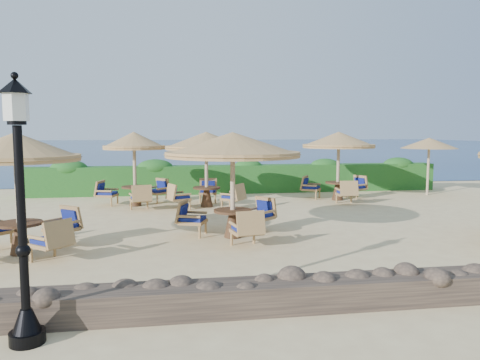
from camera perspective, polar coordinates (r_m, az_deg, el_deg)
ground at (r=13.45m, az=4.22°, el=-5.51°), size 120.00×120.00×0.00m
sea at (r=82.93m, az=-6.88°, el=4.10°), size 160.00×160.00×0.00m
hedge at (r=20.36m, az=-0.38°, el=0.13°), size 18.00×0.90×1.20m
stone_wall at (r=7.69m, az=15.09°, el=-12.88°), size 15.00×0.65×0.44m
lamp_post at (r=6.39m, az=-25.06°, el=-4.75°), size 0.44×0.44×3.31m
extra_parasol at (r=21.03m, az=22.07°, el=4.17°), size 2.30×2.30×2.41m
cafe_set_0 at (r=11.11m, az=-25.55°, el=0.86°), size 2.71×2.71×2.65m
cafe_set_1 at (r=11.63m, az=-0.90°, el=2.76°), size 3.41×3.41×2.65m
cafe_set_3 at (r=17.07m, az=-12.75°, el=2.70°), size 2.70×2.66×2.65m
cafe_set_4 at (r=16.45m, az=-4.13°, el=3.39°), size 2.91×2.91×2.65m
cafe_set_5 at (r=18.47m, az=11.92°, el=3.48°), size 2.81×2.82×2.65m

